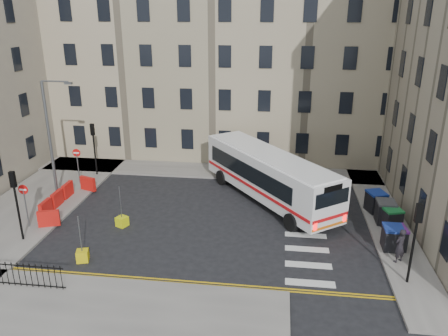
% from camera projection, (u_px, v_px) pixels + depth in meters
% --- Properties ---
extents(ground, '(120.00, 120.00, 0.00)m').
position_uv_depth(ground, '(240.00, 222.00, 27.15)').
color(ground, black).
rests_on(ground, ground).
extents(pavement_north, '(36.00, 3.20, 0.15)m').
position_uv_depth(pavement_north, '(177.00, 169.00, 35.86)').
color(pavement_north, slate).
rests_on(pavement_north, ground).
extents(pavement_east, '(2.40, 26.00, 0.15)m').
position_uv_depth(pavement_east, '(376.00, 202.00, 29.76)').
color(pavement_east, slate).
rests_on(pavement_east, ground).
extents(pavement_west, '(6.00, 22.00, 0.15)m').
position_uv_depth(pavement_west, '(37.00, 202.00, 29.76)').
color(pavement_west, slate).
rests_on(pavement_west, ground).
extents(pavement_sw, '(20.00, 6.00, 0.15)m').
position_uv_depth(pavement_sw, '(55.00, 317.00, 18.66)').
color(pavement_sw, slate).
rests_on(pavement_sw, ground).
extents(terrace_north, '(38.30, 10.80, 17.20)m').
position_uv_depth(terrace_north, '(180.00, 54.00, 39.49)').
color(terrace_north, tan).
rests_on(terrace_north, ground).
extents(traffic_light_east, '(0.28, 0.22, 4.10)m').
position_uv_depth(traffic_light_east, '(415.00, 231.00, 20.00)').
color(traffic_light_east, black).
rests_on(traffic_light_east, pavement_east).
extents(traffic_light_nw, '(0.28, 0.22, 4.10)m').
position_uv_depth(traffic_light_nw, '(94.00, 141.00, 33.68)').
color(traffic_light_nw, black).
rests_on(traffic_light_nw, pavement_west).
extents(traffic_light_sw, '(0.28, 0.22, 4.10)m').
position_uv_depth(traffic_light_sw, '(15.00, 195.00, 23.90)').
color(traffic_light_sw, black).
rests_on(traffic_light_sw, pavement_west).
extents(streetlamp, '(0.50, 0.22, 8.14)m').
position_uv_depth(streetlamp, '(50.00, 139.00, 29.11)').
color(streetlamp, '#595B5E').
rests_on(streetlamp, pavement_west).
extents(no_entry_north, '(0.60, 0.08, 3.00)m').
position_uv_depth(no_entry_north, '(77.00, 159.00, 32.15)').
color(no_entry_north, '#595B5E').
rests_on(no_entry_north, pavement_west).
extents(no_entry_south, '(0.60, 0.08, 3.00)m').
position_uv_depth(no_entry_south, '(24.00, 197.00, 25.63)').
color(no_entry_south, '#595B5E').
rests_on(no_entry_south, pavement_west).
extents(roadworks_barriers, '(1.66, 6.26, 1.00)m').
position_uv_depth(roadworks_barriers, '(62.00, 199.00, 28.83)').
color(roadworks_barriers, red).
rests_on(roadworks_barriers, pavement_west).
extents(bus, '(9.59, 11.42, 3.33)m').
position_uv_depth(bus, '(269.00, 174.00, 29.60)').
color(bus, white).
rests_on(bus, ground).
extents(wheelie_bin_a, '(1.04, 1.19, 1.30)m').
position_uv_depth(wheelie_bin_a, '(392.00, 238.00, 23.65)').
color(wheelie_bin_a, black).
rests_on(wheelie_bin_a, pavement_east).
extents(wheelie_bin_b, '(1.08, 1.22, 1.26)m').
position_uv_depth(wheelie_bin_b, '(396.00, 237.00, 23.70)').
color(wheelie_bin_b, black).
rests_on(wheelie_bin_b, pavement_east).
extents(wheelie_bin_c, '(1.29, 1.39, 1.29)m').
position_uv_depth(wheelie_bin_c, '(391.00, 218.00, 25.88)').
color(wheelie_bin_c, black).
rests_on(wheelie_bin_c, pavement_east).
extents(wheelie_bin_d, '(1.11, 1.27, 1.39)m').
position_uv_depth(wheelie_bin_d, '(385.00, 212.00, 26.57)').
color(wheelie_bin_d, black).
rests_on(wheelie_bin_d, pavement_east).
extents(wheelie_bin_e, '(1.37, 1.48, 1.34)m').
position_uv_depth(wheelie_bin_e, '(376.00, 201.00, 28.04)').
color(wheelie_bin_e, black).
rests_on(wheelie_bin_e, pavement_east).
extents(pedestrian, '(0.81, 0.76, 1.86)m').
position_uv_depth(pedestrian, '(400.00, 246.00, 22.29)').
color(pedestrian, black).
rests_on(pedestrian, pavement_east).
extents(bollard_yellow, '(0.80, 0.80, 0.60)m').
position_uv_depth(bollard_yellow, '(122.00, 221.00, 26.55)').
color(bollard_yellow, '#CDD60B').
rests_on(bollard_yellow, ground).
extents(bollard_chevron, '(0.75, 0.75, 0.60)m').
position_uv_depth(bollard_chevron, '(83.00, 256.00, 22.86)').
color(bollard_chevron, gold).
rests_on(bollard_chevron, ground).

